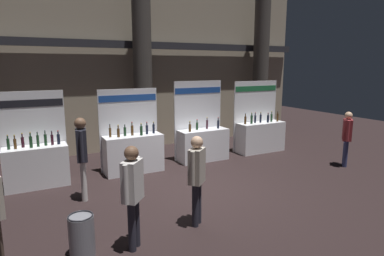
% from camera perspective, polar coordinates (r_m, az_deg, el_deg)
% --- Properties ---
extents(ground_plane, '(27.09, 27.09, 0.00)m').
position_cam_1_polar(ground_plane, '(8.02, 1.63, -10.66)').
color(ground_plane, black).
extents(hall_colonnade, '(13.55, 1.21, 6.59)m').
position_cam_1_polar(hall_colonnade, '(11.68, -9.64, 11.89)').
color(hall_colonnade, tan).
rests_on(hall_colonnade, ground_plane).
extents(exhibitor_booth_0, '(1.52, 0.66, 2.33)m').
position_cam_1_polar(exhibitor_booth_0, '(8.93, -25.47, -5.41)').
color(exhibitor_booth_0, white).
rests_on(exhibitor_booth_0, ground_plane).
extents(exhibitor_booth_1, '(1.68, 0.66, 2.30)m').
position_cam_1_polar(exhibitor_booth_1, '(9.29, -10.23, -3.83)').
color(exhibitor_booth_1, white).
rests_on(exhibitor_booth_1, ground_plane).
extents(exhibitor_booth_2, '(1.65, 0.66, 2.47)m').
position_cam_1_polar(exhibitor_booth_2, '(10.29, 1.80, -2.28)').
color(exhibitor_booth_2, white).
rests_on(exhibitor_booth_2, ground_plane).
extents(exhibitor_booth_3, '(1.79, 0.66, 2.42)m').
position_cam_1_polar(exhibitor_booth_3, '(11.57, 11.69, -0.99)').
color(exhibitor_booth_3, white).
rests_on(exhibitor_booth_3, ground_plane).
extents(trash_bin, '(0.39, 0.39, 0.67)m').
position_cam_1_polar(trash_bin, '(5.63, -18.63, -17.27)').
color(trash_bin, slate).
rests_on(trash_bin, ground_plane).
extents(visitor_1, '(0.27, 0.51, 1.85)m').
position_cam_1_polar(visitor_1, '(7.51, -18.61, -3.91)').
color(visitor_1, silver).
rests_on(visitor_1, ground_plane).
extents(visitor_2, '(0.43, 0.42, 1.63)m').
position_cam_1_polar(visitor_2, '(10.58, 25.35, -0.99)').
color(visitor_2, navy).
rests_on(visitor_2, ground_plane).
extents(visitor_3, '(0.41, 0.40, 1.70)m').
position_cam_1_polar(visitor_3, '(6.03, 0.84, -7.88)').
color(visitor_3, '#23232D').
rests_on(visitor_3, ground_plane).
extents(visitor_5, '(0.43, 0.44, 1.72)m').
position_cam_1_polar(visitor_5, '(5.34, -10.28, -10.33)').
color(visitor_5, '#23232D').
rests_on(visitor_5, ground_plane).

